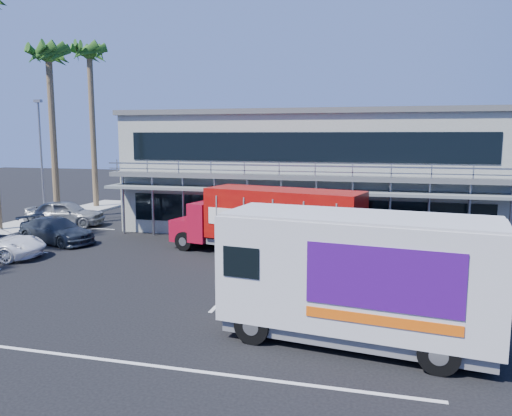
# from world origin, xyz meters

# --- Properties ---
(ground) EXTENTS (120.00, 120.00, 0.00)m
(ground) POSITION_xyz_m (0.00, 0.00, 0.00)
(ground) COLOR black
(ground) RESTS_ON ground
(building) EXTENTS (22.40, 12.00, 7.30)m
(building) POSITION_xyz_m (3.00, 14.94, 3.66)
(building) COLOR gray
(building) RESTS_ON ground
(palm_e) EXTENTS (2.80, 2.80, 12.25)m
(palm_e) POSITION_xyz_m (-14.70, 13.00, 10.57)
(palm_e) COLOR brown
(palm_e) RESTS_ON ground
(palm_f) EXTENTS (2.80, 2.80, 13.25)m
(palm_f) POSITION_xyz_m (-15.10, 18.50, 11.47)
(palm_f) COLOR brown
(palm_f) RESTS_ON ground
(light_pole_far) EXTENTS (0.50, 0.25, 8.09)m
(light_pole_far) POSITION_xyz_m (-14.20, 11.00, 4.50)
(light_pole_far) COLOR gray
(light_pole_far) RESTS_ON ground
(red_truck) EXTENTS (10.04, 4.41, 3.29)m
(red_truck) POSITION_xyz_m (2.20, 6.19, 1.81)
(red_truck) COLOR maroon
(red_truck) RESTS_ON ground
(white_van) EXTENTS (7.80, 3.53, 3.68)m
(white_van) POSITION_xyz_m (6.81, -3.23, 1.95)
(white_van) COLOR silver
(white_van) RESTS_ON ground
(parked_car_d) EXTENTS (5.11, 3.20, 1.38)m
(parked_car_d) POSITION_xyz_m (-9.78, 6.16, 0.69)
(parked_car_d) COLOR #2D343C
(parked_car_d) RESTS_ON ground
(parked_car_e) EXTENTS (5.19, 2.81, 1.68)m
(parked_car_e) POSITION_xyz_m (-12.50, 10.80, 0.84)
(parked_car_e) COLOR gray
(parked_car_e) RESTS_ON ground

